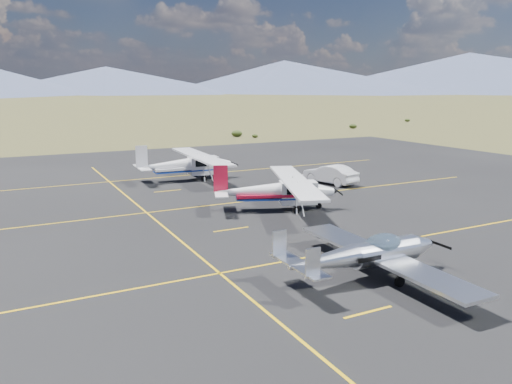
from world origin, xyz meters
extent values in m
plane|color=#383D1C|center=(0.00, 0.00, 0.00)|extent=(1600.00, 1600.00, 0.00)
cube|color=black|center=(0.00, 7.00, 0.00)|extent=(72.00, 72.00, 0.02)
cube|color=silver|center=(-0.34, -1.09, 0.78)|extent=(1.62, 9.40, 0.13)
ellipsoid|color=#99BFD8|center=(-0.34, -1.09, 1.28)|extent=(1.72, 1.00, 0.85)
cube|color=silver|center=(-4.20, -1.05, 1.07)|extent=(0.77, 3.14, 0.06)
cube|color=silver|center=(-4.37, -2.20, 1.54)|extent=(0.57, 0.07, 1.04)
cube|color=silver|center=(-4.34, 0.10, 1.54)|extent=(0.57, 0.07, 1.04)
cylinder|color=black|center=(1.33, -1.11, 0.19)|extent=(0.36, 0.10, 0.35)
cylinder|color=black|center=(-0.56, -2.34, 0.22)|extent=(0.42, 0.12, 0.42)
cylinder|color=black|center=(-0.53, 0.16, 0.22)|extent=(0.42, 0.12, 0.42)
cube|color=white|center=(2.43, 9.62, 1.05)|extent=(2.45, 1.85, 1.34)
cube|color=white|center=(2.25, 9.69, 1.75)|extent=(5.35, 10.77, 0.14)
cube|color=black|center=(2.43, 9.62, 1.33)|extent=(1.91, 1.67, 0.55)
cube|color=red|center=(1.23, 10.08, 0.95)|extent=(5.06, 2.86, 0.18)
cube|color=red|center=(-1.93, 11.29, 2.00)|extent=(0.81, 0.37, 1.59)
cube|color=white|center=(-1.93, 11.29, 1.20)|extent=(1.83, 3.24, 0.06)
cylinder|color=black|center=(3.64, 9.16, 0.19)|extent=(0.37, 0.22, 0.36)
cylinder|color=black|center=(1.78, 8.75, 0.23)|extent=(0.45, 0.28, 0.44)
cylinder|color=black|center=(2.53, 10.70, 0.23)|extent=(0.45, 0.28, 0.44)
cube|color=silver|center=(1.07, 21.85, 1.11)|extent=(2.36, 1.32, 1.41)
cube|color=silver|center=(0.86, 21.86, 1.84)|extent=(2.20, 11.56, 0.15)
cube|color=black|center=(1.07, 21.85, 1.40)|extent=(1.73, 1.33, 0.57)
cube|color=silver|center=(-0.29, 21.91, 1.00)|extent=(5.28, 1.48, 0.19)
cube|color=silver|center=(-3.84, 22.09, 2.10)|extent=(0.89, 0.12, 1.67)
cube|color=silver|center=(-3.84, 22.09, 1.26)|extent=(0.95, 3.38, 0.06)
cylinder|color=black|center=(2.42, 21.78, 0.20)|extent=(0.38, 0.12, 0.38)
cylinder|color=black|center=(0.70, 20.77, 0.24)|extent=(0.47, 0.16, 0.46)
cylinder|color=black|center=(0.81, 22.96, 0.24)|extent=(0.47, 0.16, 0.46)
imported|color=silver|center=(8.98, 15.47, 0.74)|extent=(2.63, 4.68, 1.46)
camera|label=1|loc=(-13.33, -15.44, 7.35)|focal=35.00mm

